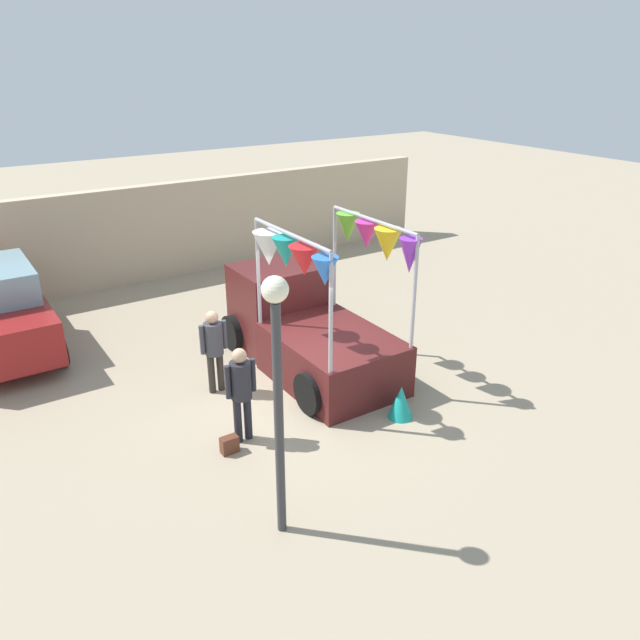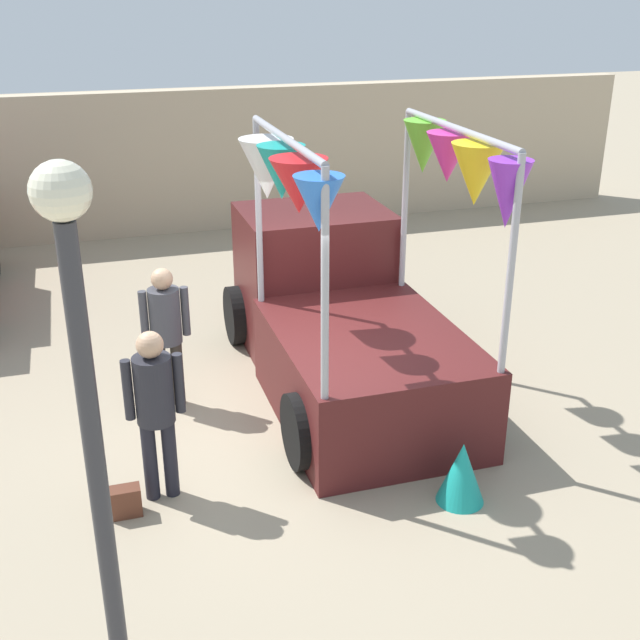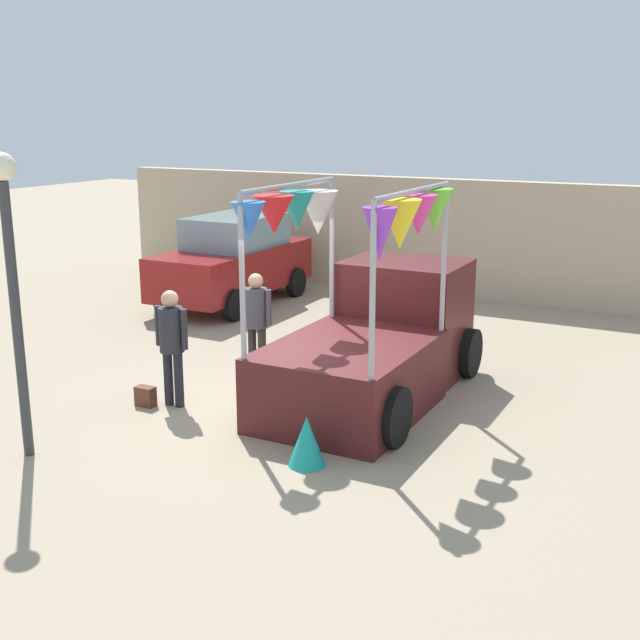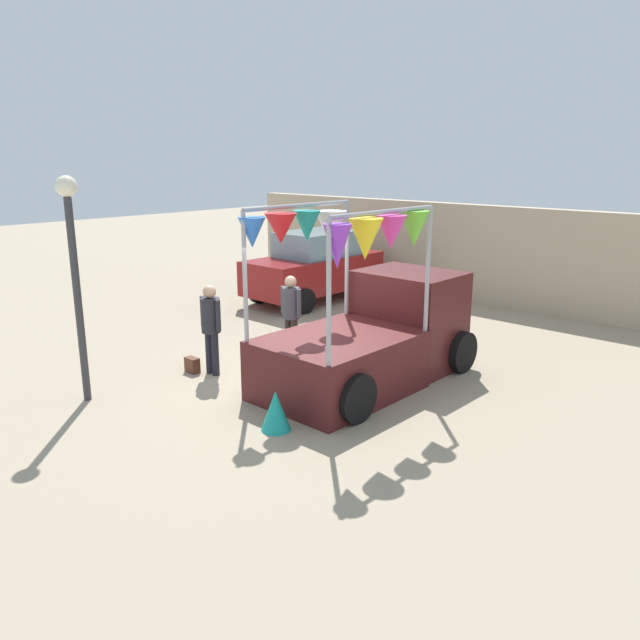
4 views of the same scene
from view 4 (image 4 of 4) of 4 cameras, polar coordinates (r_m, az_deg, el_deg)
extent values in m
plane|color=gray|center=(10.99, -1.88, -5.75)|extent=(60.00, 60.00, 0.00)
cube|color=#4C1919|center=(10.35, 1.69, -4.13)|extent=(1.90, 2.60, 1.00)
cube|color=#4C1919|center=(11.76, 8.11, 0.09)|extent=(1.80, 1.40, 1.80)
cube|color=#8CB2C6|center=(11.65, 8.19, 2.23)|extent=(1.76, 1.37, 0.60)
cylinder|color=black|center=(12.70, 5.40, -1.14)|extent=(0.22, 0.76, 0.76)
cylinder|color=black|center=(11.71, 12.82, -2.85)|extent=(0.22, 0.76, 0.76)
cylinder|color=black|center=(10.54, -4.74, -4.51)|extent=(0.22, 0.76, 0.76)
cylinder|color=black|center=(9.32, 3.29, -7.14)|extent=(0.22, 0.76, 0.76)
cylinder|color=#A5A5AD|center=(11.43, 2.47, 5.60)|extent=(0.07, 0.07, 2.06)
cylinder|color=#A5A5AD|center=(10.41, 9.83, 4.48)|extent=(0.07, 0.07, 2.06)
cylinder|color=#A5A5AD|center=(9.72, -6.88, 3.87)|extent=(0.07, 0.07, 2.06)
cylinder|color=#A5A5AD|center=(8.50, 0.81, 2.39)|extent=(0.07, 0.07, 2.06)
cylinder|color=#A5A5AD|center=(10.41, -1.88, 10.41)|extent=(0.07, 2.44, 0.07)
cylinder|color=#A5A5AD|center=(9.28, 5.94, 9.81)|extent=(0.07, 2.44, 0.07)
cone|color=blue|center=(9.72, -6.24, 7.95)|extent=(0.52, 0.52, 0.47)
cone|color=purple|center=(8.51, 1.59, 6.73)|extent=(0.48, 0.48, 0.61)
cone|color=red|center=(10.13, -3.62, 8.34)|extent=(0.56, 0.56, 0.50)
cone|color=yellow|center=(8.97, 4.18, 7.40)|extent=(0.70, 0.70, 0.59)
cone|color=teal|center=(10.56, -1.21, 8.58)|extent=(0.49, 0.49, 0.52)
cone|color=#D83399|center=(9.45, 6.51, 7.99)|extent=(0.65, 0.65, 0.50)
cone|color=white|center=(11.02, 1.01, 8.34)|extent=(0.61, 0.61, 0.62)
cone|color=#66CC33|center=(9.94, 8.61, 8.23)|extent=(0.63, 0.63, 0.56)
cube|color=maroon|center=(17.01, -0.56, 4.36)|extent=(1.70, 4.00, 0.90)
cube|color=#72939E|center=(17.00, -0.22, 7.01)|extent=(1.50, 2.10, 0.66)
cylinder|color=black|center=(18.56, 0.17, 3.83)|extent=(0.18, 0.64, 0.64)
cylinder|color=black|center=(17.48, 4.29, 3.10)|extent=(0.18, 0.64, 0.64)
cylinder|color=black|center=(16.84, -5.59, 2.62)|extent=(0.18, 0.64, 0.64)
cylinder|color=black|center=(15.64, -1.42, 1.74)|extent=(0.18, 0.64, 0.64)
cylinder|color=black|center=(11.52, -10.10, -2.91)|extent=(0.13, 0.13, 0.79)
cylinder|color=black|center=(11.39, -9.55, -3.10)|extent=(0.13, 0.13, 0.79)
cylinder|color=#26262D|center=(11.26, -9.98, 0.43)|extent=(0.34, 0.34, 0.63)
sphere|color=tan|center=(11.16, -10.08, 2.58)|extent=(0.24, 0.24, 0.24)
cylinder|color=#26262D|center=(11.42, -10.67, 0.77)|extent=(0.09, 0.09, 0.56)
cylinder|color=#26262D|center=(11.08, -9.30, 0.39)|extent=(0.09, 0.09, 0.56)
cylinder|color=#2D2823|center=(12.37, -2.94, -1.50)|extent=(0.13, 0.13, 0.77)
cylinder|color=#2D2823|center=(12.25, -2.35, -1.66)|extent=(0.13, 0.13, 0.77)
cylinder|color=#3F3F47|center=(12.13, -2.69, 1.56)|extent=(0.34, 0.34, 0.61)
sphere|color=tan|center=(12.04, -2.71, 3.52)|extent=(0.23, 0.23, 0.23)
cylinder|color=#3F3F47|center=(12.28, -3.41, 1.86)|extent=(0.09, 0.09, 0.55)
cylinder|color=#3F3F47|center=(11.98, -1.95, 1.54)|extent=(0.09, 0.09, 0.55)
cube|color=#592D1E|center=(11.69, -11.60, -4.05)|extent=(0.28, 0.16, 0.28)
cylinder|color=#333338|center=(10.47, -21.25, 1.50)|extent=(0.12, 0.12, 3.26)
sphere|color=#F2EDCC|center=(10.24, -22.19, 11.27)|extent=(0.32, 0.32, 0.32)
cube|color=tan|center=(16.94, 16.92, 5.49)|extent=(18.00, 0.36, 2.60)
cone|color=teal|center=(9.09, -4.08, -8.26)|extent=(0.61, 0.61, 0.60)
camera|label=1|loc=(12.61, -56.44, 17.71)|focal=35.00mm
camera|label=2|loc=(9.16, -47.55, 13.55)|focal=45.00mm
camera|label=3|loc=(2.73, -91.37, 2.22)|focal=45.00mm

